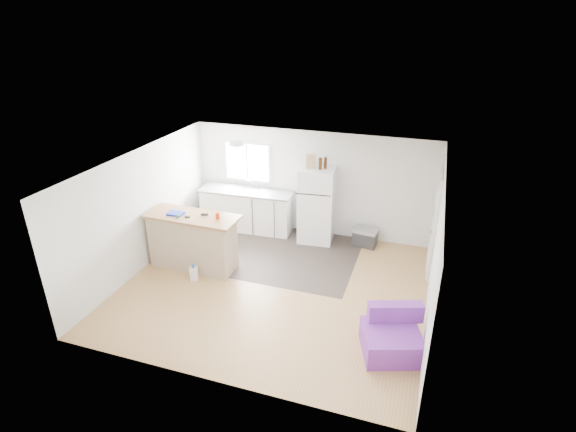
# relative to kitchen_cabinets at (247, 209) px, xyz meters

# --- Properties ---
(room) EXTENTS (5.51, 5.01, 2.41)m
(room) POSITION_rel_kitchen_cabinets_xyz_m (1.46, -2.16, 0.70)
(room) COLOR #A77D46
(room) RESTS_ON ground
(vinyl_zone) EXTENTS (4.05, 2.50, 0.00)m
(vinyl_zone) POSITION_rel_kitchen_cabinets_xyz_m (0.74, -0.91, -0.49)
(vinyl_zone) COLOR #2D2521
(vinyl_zone) RESTS_ON floor
(window) EXTENTS (1.18, 0.06, 0.98)m
(window) POSITION_rel_kitchen_cabinets_xyz_m (-0.09, 0.32, 1.05)
(window) COLOR white
(window) RESTS_ON back_wall
(interior_door) EXTENTS (0.11, 0.92, 2.10)m
(interior_door) POSITION_rel_kitchen_cabinets_xyz_m (4.19, -0.61, 0.52)
(interior_door) COLOR white
(interior_door) RESTS_ON right_wall
(ceiling_fixture) EXTENTS (0.30, 0.30, 0.07)m
(ceiling_fixture) POSITION_rel_kitchen_cabinets_xyz_m (0.26, -0.96, 1.86)
(ceiling_fixture) COLOR white
(ceiling_fixture) RESTS_ON ceiling
(kitchen_cabinets) EXTENTS (2.21, 0.78, 1.26)m
(kitchen_cabinets) POSITION_rel_kitchen_cabinets_xyz_m (0.00, 0.00, 0.00)
(kitchen_cabinets) COLOR white
(kitchen_cabinets) RESTS_ON floor
(peninsula) EXTENTS (1.87, 0.76, 1.14)m
(peninsula) POSITION_rel_kitchen_cabinets_xyz_m (-0.34, -1.95, 0.08)
(peninsula) COLOR tan
(peninsula) RESTS_ON floor
(refrigerator) EXTENTS (0.82, 0.78, 1.70)m
(refrigerator) POSITION_rel_kitchen_cabinets_xyz_m (1.69, -0.03, 0.36)
(refrigerator) COLOR white
(refrigerator) RESTS_ON floor
(cooler) EXTENTS (0.56, 0.42, 0.40)m
(cooler) POSITION_rel_kitchen_cabinets_xyz_m (2.80, 0.02, -0.29)
(cooler) COLOR #2C2C2F
(cooler) RESTS_ON floor
(purple_seat) EXTENTS (1.05, 1.04, 0.69)m
(purple_seat) POSITION_rel_kitchen_cabinets_xyz_m (3.74, -3.24, -0.24)
(purple_seat) COLOR purple
(purple_seat) RESTS_ON floor
(cleaner_jug) EXTENTS (0.18, 0.15, 0.33)m
(cleaner_jug) POSITION_rel_kitchen_cabinets_xyz_m (-0.10, -2.42, -0.35)
(cleaner_jug) COLOR silver
(cleaner_jug) RESTS_ON floor
(mop) EXTENTS (0.24, 0.35, 1.25)m
(mop) POSITION_rel_kitchen_cabinets_xyz_m (-0.54, -2.13, -0.26)
(mop) COLOR green
(mop) RESTS_ON floor
(red_cup) EXTENTS (0.08, 0.08, 0.12)m
(red_cup) POSITION_rel_kitchen_cabinets_xyz_m (0.24, -1.93, 0.71)
(red_cup) COLOR red
(red_cup) RESTS_ON peninsula
(blue_tray) EXTENTS (0.30, 0.22, 0.04)m
(blue_tray) POSITION_rel_kitchen_cabinets_xyz_m (-0.62, -2.01, 0.66)
(blue_tray) COLOR #132DB3
(blue_tray) RESTS_ON peninsula
(tool_a) EXTENTS (0.15, 0.08, 0.03)m
(tool_a) POSITION_rel_kitchen_cabinets_xyz_m (-0.07, -1.86, 0.66)
(tool_a) COLOR black
(tool_a) RESTS_ON peninsula
(tool_b) EXTENTS (0.11, 0.07, 0.03)m
(tool_b) POSITION_rel_kitchen_cabinets_xyz_m (-0.33, -2.07, 0.66)
(tool_b) COLOR black
(tool_b) RESTS_ON peninsula
(cardboard_box) EXTENTS (0.22, 0.14, 0.30)m
(cardboard_box) POSITION_rel_kitchen_cabinets_xyz_m (1.56, -0.10, 1.36)
(cardboard_box) COLOR tan
(cardboard_box) RESTS_ON refrigerator
(bottle_left) EXTENTS (0.09, 0.09, 0.25)m
(bottle_left) POSITION_rel_kitchen_cabinets_xyz_m (1.76, -0.10, 1.33)
(bottle_left) COLOR #321909
(bottle_left) RESTS_ON refrigerator
(bottle_right) EXTENTS (0.09, 0.09, 0.25)m
(bottle_right) POSITION_rel_kitchen_cabinets_xyz_m (1.85, -0.02, 1.33)
(bottle_right) COLOR #321909
(bottle_right) RESTS_ON refrigerator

